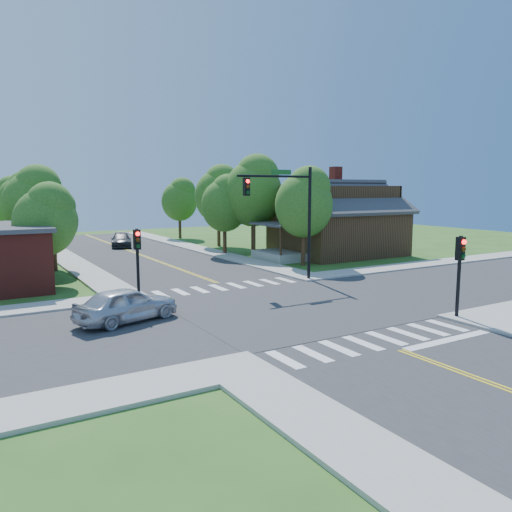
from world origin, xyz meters
TOP-DOWN VIEW (x-y plane):
  - ground at (0.00, 0.00)m, footprint 100.00×100.00m
  - road_ns at (0.00, 0.00)m, footprint 10.00×90.00m
  - road_ew at (0.00, 0.00)m, footprint 90.00×10.00m
  - intersection_patch at (0.00, 0.00)m, footprint 10.20×10.20m
  - sidewalk_ne at (15.82, 15.82)m, footprint 40.00×40.00m
  - crosswalk_north at (0.00, 6.20)m, footprint 8.85×2.00m
  - crosswalk_south at (0.00, -6.20)m, footprint 8.85×2.00m
  - centerline at (0.00, 0.00)m, footprint 0.30×90.00m
  - stop_bar at (2.50, -7.60)m, footprint 4.60×0.45m
  - signal_mast_ne at (3.91, 5.59)m, footprint 5.30×0.42m
  - signal_pole_se at (5.60, -5.62)m, footprint 0.34×0.42m
  - signal_pole_nw at (-5.60, 5.58)m, footprint 0.34×0.42m
  - house_ne at (15.11, 14.23)m, footprint 13.05×8.80m
  - tree_e_a at (9.01, 10.71)m, footprint 4.45×4.23m
  - tree_e_b at (8.80, 17.97)m, footprint 5.21×4.95m
  - tree_e_c at (9.16, 25.47)m, footprint 4.88×4.63m
  - tree_e_d at (8.86, 35.16)m, footprint 4.19×3.99m
  - tree_w_a at (-9.00, 12.57)m, footprint 3.70×3.52m
  - tree_w_b at (-8.64, 20.06)m, footprint 4.49×4.26m
  - tree_w_c at (-8.52, 28.31)m, footprint 4.37×4.16m
  - tree_w_d at (-8.95, 36.74)m, footprint 4.21×4.00m
  - tree_house at (6.77, 19.50)m, footprint 4.20×3.99m
  - tree_bldg at (-7.80, 17.68)m, footprint 3.48×3.31m
  - car_silver at (-7.44, 1.47)m, footprint 4.26×5.57m
  - car_dgrey at (0.25, 29.69)m, footprint 4.34×5.71m

SIDE VIEW (x-z plane):
  - ground at x=0.00m, z-range 0.00..0.00m
  - intersection_patch at x=0.00m, z-range -0.03..0.03m
  - stop_bar at x=2.50m, z-range -0.05..0.05m
  - road_ns at x=0.00m, z-range 0.00..0.04m
  - road_ew at x=0.00m, z-range 0.01..0.04m
  - crosswalk_north at x=0.00m, z-range 0.04..0.05m
  - crosswalk_south at x=0.00m, z-range 0.04..0.05m
  - centerline at x=0.00m, z-range 0.04..0.05m
  - sidewalk_ne at x=15.82m, z-range 0.00..0.14m
  - car_dgrey at x=0.25m, z-range 0.00..1.37m
  - car_silver at x=-7.44m, z-range 0.00..1.57m
  - signal_pole_se at x=5.60m, z-range 0.76..4.56m
  - signal_pole_nw at x=-5.60m, z-range 0.76..4.56m
  - house_ne at x=15.11m, z-range -0.23..6.88m
  - tree_bldg at x=-7.80m, z-range 0.91..6.83m
  - tree_w_a at x=-9.00m, z-range 0.97..7.27m
  - tree_e_d at x=8.86m, z-range 1.10..8.24m
  - tree_house at x=6.77m, z-range 1.10..8.24m
  - tree_w_d at x=-8.95m, z-range 1.11..8.26m
  - signal_mast_ne at x=3.91m, z-range 1.25..8.45m
  - tree_w_c at x=-8.52m, z-range 1.15..8.59m
  - tree_e_a at x=9.01m, z-range 1.17..8.74m
  - tree_w_b at x=-8.64m, z-range 1.18..8.81m
  - tree_e_c at x=9.16m, z-range 1.29..9.58m
  - tree_e_b at x=8.80m, z-range 1.38..10.24m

